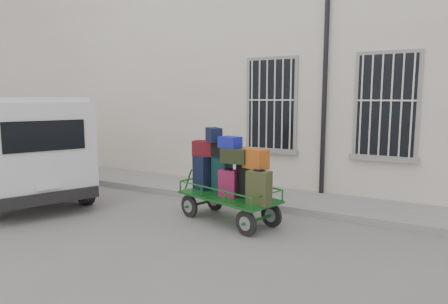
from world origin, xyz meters
The scene contains 5 objects.
ground centered at (0.00, 0.00, 0.00)m, with size 80.00×80.00×0.00m, color slate.
building centered at (0.00, 5.50, 3.00)m, with size 24.00×5.15×6.00m.
sidewalk centered at (0.00, 2.20, 0.07)m, with size 24.00×1.70×0.15m, color gray.
luggage_cart centered at (-0.15, 0.29, 0.92)m, with size 2.43×1.45×1.83m.
van centered at (-5.44, -0.50, 1.39)m, with size 5.19×3.71×2.43m.
Camera 1 is at (3.51, -6.39, 2.43)m, focal length 32.00 mm.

